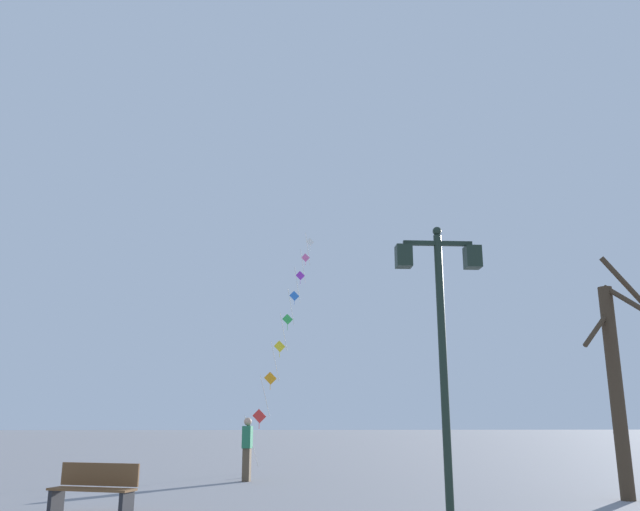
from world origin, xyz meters
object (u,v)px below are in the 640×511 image
at_px(bare_tree, 616,380).
at_px(kite_train, 288,317).
at_px(twin_lantern_lamp_post, 441,312).
at_px(park_bench, 94,489).
at_px(kite_flyer, 247,447).

bearing_deg(bare_tree, kite_train, 118.36).
bearing_deg(twin_lantern_lamp_post, bare_tree, 32.68).
height_order(kite_train, park_bench, kite_train).
xyz_separation_m(kite_flyer, bare_tree, (8.31, -4.81, 1.61)).
relative_size(twin_lantern_lamp_post, bare_tree, 0.95).
relative_size(kite_train, park_bench, 8.52).
height_order(kite_train, kite_flyer, kite_train).
height_order(kite_flyer, bare_tree, bare_tree).
bearing_deg(kite_train, twin_lantern_lamp_post, -81.05).
xyz_separation_m(twin_lantern_lamp_post, bare_tree, (4.59, 2.95, -0.99)).
relative_size(twin_lantern_lamp_post, kite_train, 0.36).
bearing_deg(park_bench, kite_flyer, 87.77).
xyz_separation_m(bare_tree, park_bench, (-10.72, -1.50, -2.06)).
xyz_separation_m(kite_train, bare_tree, (7.14, -13.23, -3.39)).
distance_m(kite_flyer, park_bench, 6.77).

